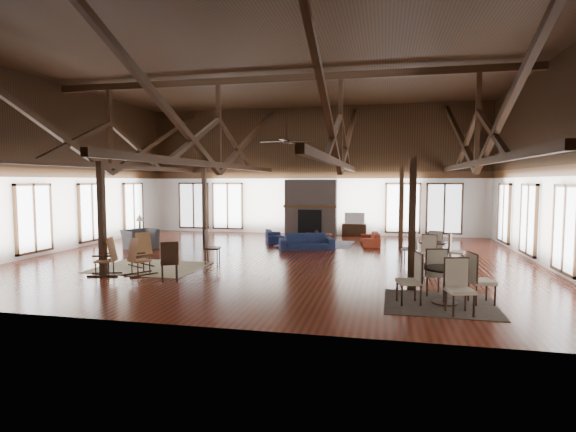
% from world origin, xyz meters
% --- Properties ---
extents(floor, '(16.00, 16.00, 0.00)m').
position_xyz_m(floor, '(0.00, 0.00, 0.00)').
color(floor, '#5D2113').
rests_on(floor, ground).
extents(ceiling, '(16.00, 14.00, 0.02)m').
position_xyz_m(ceiling, '(0.00, 0.00, 6.00)').
color(ceiling, black).
rests_on(ceiling, wall_back).
extents(wall_back, '(16.00, 0.02, 6.00)m').
position_xyz_m(wall_back, '(0.00, 7.00, 3.00)').
color(wall_back, white).
rests_on(wall_back, floor).
extents(wall_front, '(16.00, 0.02, 6.00)m').
position_xyz_m(wall_front, '(0.00, -7.00, 3.00)').
color(wall_front, white).
rests_on(wall_front, floor).
extents(wall_left, '(0.02, 14.00, 6.00)m').
position_xyz_m(wall_left, '(-8.00, 0.00, 3.00)').
color(wall_left, white).
rests_on(wall_left, floor).
extents(wall_right, '(0.02, 14.00, 6.00)m').
position_xyz_m(wall_right, '(8.00, 0.00, 3.00)').
color(wall_right, white).
rests_on(wall_right, floor).
extents(roof_truss, '(15.60, 14.07, 3.14)m').
position_xyz_m(roof_truss, '(0.00, 0.00, 4.03)').
color(roof_truss, black).
rests_on(roof_truss, wall_back).
extents(post_grid, '(8.16, 7.16, 3.05)m').
position_xyz_m(post_grid, '(0.00, 0.00, 1.52)').
color(post_grid, black).
rests_on(post_grid, floor).
extents(fireplace, '(2.50, 0.69, 2.60)m').
position_xyz_m(fireplace, '(0.00, 6.67, 1.29)').
color(fireplace, '#66574D').
rests_on(fireplace, floor).
extents(ceiling_fan, '(1.60, 1.60, 0.75)m').
position_xyz_m(ceiling_fan, '(0.50, -1.00, 3.73)').
color(ceiling_fan, black).
rests_on(ceiling_fan, roof_truss).
extents(sofa_navy_front, '(2.15, 1.37, 0.59)m').
position_xyz_m(sofa_navy_front, '(0.59, 2.08, 0.29)').
color(sofa_navy_front, '#151D3B').
rests_on(sofa_navy_front, floor).
extents(sofa_navy_left, '(1.80, 1.16, 0.49)m').
position_xyz_m(sofa_navy_left, '(-1.05, 3.80, 0.24)').
color(sofa_navy_left, '#171E40').
rests_on(sofa_navy_left, floor).
extents(sofa_orange, '(1.74, 0.84, 0.49)m').
position_xyz_m(sofa_orange, '(2.86, 3.82, 0.25)').
color(sofa_orange, maroon).
rests_on(sofa_orange, floor).
extents(coffee_table, '(1.06, 0.53, 0.41)m').
position_xyz_m(coffee_table, '(0.79, 3.74, 0.35)').
color(coffee_table, '#5A2D1B').
rests_on(coffee_table, floor).
extents(vase, '(0.18, 0.18, 0.18)m').
position_xyz_m(vase, '(0.73, 3.65, 0.50)').
color(vase, '#B2B2B2').
rests_on(vase, coffee_table).
extents(armchair, '(1.42, 1.46, 0.72)m').
position_xyz_m(armchair, '(-5.53, 0.97, 0.36)').
color(armchair, '#303033').
rests_on(armchair, floor).
extents(side_table_lamp, '(0.47, 0.47, 1.21)m').
position_xyz_m(side_table_lamp, '(-6.16, 2.06, 0.46)').
color(side_table_lamp, black).
rests_on(side_table_lamp, floor).
extents(rocking_chair_a, '(0.90, 0.78, 1.03)m').
position_xyz_m(rocking_chair_a, '(-3.58, -2.22, 0.48)').
color(rocking_chair_a, '#9D633B').
rests_on(rocking_chair_a, floor).
extents(rocking_chair_b, '(0.78, 0.88, 1.01)m').
position_xyz_m(rocking_chair_b, '(-3.07, -3.37, 0.47)').
color(rocking_chair_b, '#9D633B').
rests_on(rocking_chair_b, floor).
extents(rocking_chair_c, '(0.88, 0.61, 1.03)m').
position_xyz_m(rocking_chair_c, '(-3.83, -3.53, 0.48)').
color(rocking_chair_c, '#9D633B').
rests_on(rocking_chair_c, floor).
extents(side_chair_a, '(0.52, 0.52, 1.07)m').
position_xyz_m(side_chair_a, '(-1.83, -1.38, 0.62)').
color(side_chair_a, black).
rests_on(side_chair_a, floor).
extents(side_chair_b, '(0.59, 0.59, 1.03)m').
position_xyz_m(side_chair_b, '(-1.86, -3.89, 0.60)').
color(side_chair_b, black).
rests_on(side_chair_b, floor).
extents(cafe_table_near, '(2.05, 2.05, 1.04)m').
position_xyz_m(cafe_table_near, '(4.62, -4.58, 0.52)').
color(cafe_table_near, black).
rests_on(cafe_table_near, floor).
extents(cafe_table_far, '(1.87, 1.87, 0.96)m').
position_xyz_m(cafe_table_far, '(4.81, -0.06, 0.48)').
color(cafe_table_far, black).
rests_on(cafe_table_far, floor).
extents(cup_near, '(0.12, 0.12, 0.09)m').
position_xyz_m(cup_near, '(4.67, -4.55, 0.80)').
color(cup_near, '#B2B2B2').
rests_on(cup_near, cafe_table_near).
extents(cup_far, '(0.16, 0.16, 0.10)m').
position_xyz_m(cup_far, '(4.75, -0.08, 0.74)').
color(cup_far, '#B2B2B2').
rests_on(cup_far, cafe_table_far).
extents(tv_console, '(1.10, 0.41, 0.55)m').
position_xyz_m(tv_console, '(2.03, 6.75, 0.28)').
color(tv_console, black).
rests_on(tv_console, floor).
extents(television, '(0.92, 0.13, 0.53)m').
position_xyz_m(television, '(2.05, 6.75, 0.81)').
color(television, '#B2B2B2').
rests_on(television, tv_console).
extents(rug_tan, '(3.08, 2.46, 0.01)m').
position_xyz_m(rug_tan, '(-3.30, -2.30, 0.01)').
color(rug_tan, tan).
rests_on(rug_tan, floor).
extents(rug_navy, '(3.00, 2.30, 0.01)m').
position_xyz_m(rug_navy, '(0.69, 3.69, 0.01)').
color(rug_navy, '#1C234F').
rests_on(rug_navy, floor).
extents(rug_dark, '(2.25, 2.05, 0.01)m').
position_xyz_m(rug_dark, '(4.52, -4.61, 0.01)').
color(rug_dark, black).
rests_on(rug_dark, floor).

